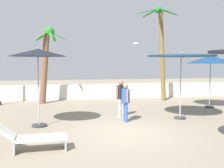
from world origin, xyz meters
name	(u,v)px	position (x,y,z in m)	size (l,w,h in m)	color
ground_plane	(129,131)	(0.00, 0.00, 0.00)	(56.00, 56.00, 0.00)	gray
boundary_wall	(95,91)	(0.00, 8.56, 0.47)	(25.20, 0.30, 0.95)	silver
patio_umbrella_0	(181,59)	(2.64, 1.60, 2.52)	(2.78, 2.78, 2.80)	#333338
patio_umbrella_1	(38,54)	(-3.08, 1.37, 2.66)	(2.11, 2.11, 2.92)	#333338
patio_umbrella_3	(211,60)	(5.42, 3.95, 2.50)	(2.51, 2.51, 2.77)	#333338
palm_tree_0	(46,57)	(-3.00, 7.18, 2.70)	(1.89, 1.97, 4.41)	brown
palm_tree_1	(161,42)	(3.86, 6.95, 3.60)	(2.74, 2.59, 5.77)	brown
lounge_chair_1	(31,137)	(-3.12, -1.49, 0.39)	(1.90, 0.63, 0.84)	#B7B7BC
guest_0	(126,99)	(0.25, 1.49, 0.92)	(0.25, 0.56, 1.53)	#3359B2
guest_3	(121,95)	(0.29, 2.53, 0.96)	(0.47, 0.41, 1.59)	silver
seagull_0	(135,44)	(3.14, 9.98, 3.71)	(0.39, 1.39, 0.16)	white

